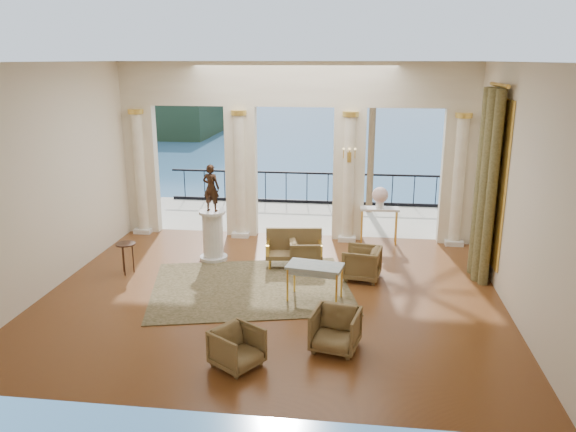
# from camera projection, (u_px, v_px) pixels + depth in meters

# --- Properties ---
(floor) EXTENTS (9.00, 9.00, 0.00)m
(floor) POSITION_uv_depth(u_px,v_px,m) (272.00, 293.00, 11.28)
(floor) COLOR #472613
(floor) RESTS_ON ground
(room_walls) EXTENTS (9.00, 9.00, 9.00)m
(room_walls) POSITION_uv_depth(u_px,v_px,m) (261.00, 162.00, 9.43)
(room_walls) COLOR #F4E7CD
(room_walls) RESTS_ON ground
(arcade) EXTENTS (9.00, 0.56, 4.50)m
(arcade) POSITION_uv_depth(u_px,v_px,m) (295.00, 139.00, 14.23)
(arcade) COLOR beige
(arcade) RESTS_ON ground
(terrace) EXTENTS (10.00, 3.60, 0.10)m
(terrace) POSITION_uv_depth(u_px,v_px,m) (302.00, 218.00, 16.83)
(terrace) COLOR #B5AC96
(terrace) RESTS_ON ground
(balustrade) EXTENTS (9.00, 0.06, 1.03)m
(balustrade) POSITION_uv_depth(u_px,v_px,m) (307.00, 191.00, 18.24)
(balustrade) COLOR black
(balustrade) RESTS_ON terrace
(palm_tree) EXTENTS (2.00, 2.00, 4.50)m
(palm_tree) POSITION_uv_depth(u_px,v_px,m) (374.00, 75.00, 16.24)
(palm_tree) COLOR #4C3823
(palm_tree) RESTS_ON terrace
(headland) EXTENTS (22.00, 18.00, 6.00)m
(headland) POSITION_uv_depth(u_px,v_px,m) (144.00, 112.00, 82.58)
(headland) COLOR black
(headland) RESTS_ON sea
(sea) EXTENTS (160.00, 160.00, 0.00)m
(sea) POSITION_uv_depth(u_px,v_px,m) (346.00, 146.00, 70.21)
(sea) COLOR #325A92
(sea) RESTS_ON ground
(curtain) EXTENTS (0.33, 1.40, 4.09)m
(curtain) POSITION_uv_depth(u_px,v_px,m) (486.00, 185.00, 11.65)
(curtain) COLOR #4E4727
(curtain) RESTS_ON ground
(window_frame) EXTENTS (0.04, 1.60, 3.40)m
(window_frame) POSITION_uv_depth(u_px,v_px,m) (496.00, 182.00, 11.60)
(window_frame) COLOR #E8BA4C
(window_frame) RESTS_ON room_walls
(wall_sconce) EXTENTS (0.30, 0.11, 0.33)m
(wall_sconce) POSITION_uv_depth(u_px,v_px,m) (349.00, 156.00, 13.86)
(wall_sconce) COLOR #E8BA4C
(wall_sconce) RESTS_ON arcade
(rug) EXTENTS (4.61, 3.95, 0.02)m
(rug) POSITION_uv_depth(u_px,v_px,m) (251.00, 287.00, 11.57)
(rug) COLOR #292D15
(rug) RESTS_ON ground
(armchair_a) EXTENTS (0.88, 0.90, 0.68)m
(armchair_a) POSITION_uv_depth(u_px,v_px,m) (237.00, 346.00, 8.53)
(armchair_a) COLOR #44371D
(armchair_a) RESTS_ON ground
(armchair_b) EXTENTS (0.85, 0.81, 0.75)m
(armchair_b) POSITION_uv_depth(u_px,v_px,m) (335.00, 328.00, 9.03)
(armchair_b) COLOR #44371D
(armchair_b) RESTS_ON ground
(armchair_c) EXTENTS (0.82, 0.86, 0.77)m
(armchair_c) POSITION_uv_depth(u_px,v_px,m) (362.00, 262.00, 11.95)
(armchair_c) COLOR #44371D
(armchair_c) RESTS_ON ground
(armchair_d) EXTENTS (0.73, 0.77, 0.70)m
(armchair_d) POSITION_uv_depth(u_px,v_px,m) (305.00, 252.00, 12.67)
(armchair_d) COLOR #44371D
(armchair_d) RESTS_ON ground
(settee) EXTENTS (1.33, 0.69, 0.84)m
(settee) POSITION_uv_depth(u_px,v_px,m) (294.00, 248.00, 12.71)
(settee) COLOR #44371D
(settee) RESTS_ON ground
(game_table) EXTENTS (1.14, 0.75, 0.73)m
(game_table) POSITION_uv_depth(u_px,v_px,m) (315.00, 269.00, 10.82)
(game_table) COLOR #95B0BA
(game_table) RESTS_ON ground
(pedestal) EXTENTS (0.64, 0.64, 1.18)m
(pedestal) POSITION_uv_depth(u_px,v_px,m) (213.00, 236.00, 13.05)
(pedestal) COLOR silver
(pedestal) RESTS_ON ground
(statue) EXTENTS (0.44, 0.33, 1.09)m
(statue) POSITION_uv_depth(u_px,v_px,m) (211.00, 188.00, 12.74)
(statue) COLOR #312016
(statue) RESTS_ON pedestal
(console_table) EXTENTS (0.99, 0.41, 0.92)m
(console_table) POSITION_uv_depth(u_px,v_px,m) (379.00, 214.00, 14.20)
(console_table) COLOR silver
(console_table) RESTS_ON ground
(urn) EXTENTS (0.40, 0.40, 0.54)m
(urn) POSITION_uv_depth(u_px,v_px,m) (380.00, 196.00, 14.07)
(urn) COLOR white
(urn) RESTS_ON console_table
(side_table) EXTENTS (0.43, 0.43, 0.69)m
(side_table) POSITION_uv_depth(u_px,v_px,m) (126.00, 248.00, 12.19)
(side_table) COLOR black
(side_table) RESTS_ON ground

